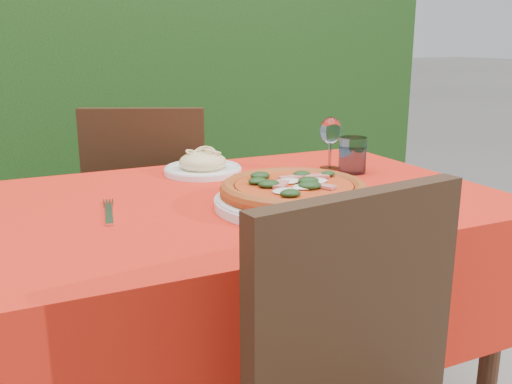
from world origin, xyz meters
name	(u,v)px	position (x,y,z in m)	size (l,w,h in m)	color
hedge	(109,85)	(0.00, 1.55, 0.92)	(3.20, 0.55, 1.78)	black
dining_table	(241,253)	(0.00, 0.00, 0.60)	(1.26, 0.86, 0.75)	#412314
chair_far	(151,213)	(-0.05, 0.69, 0.52)	(0.54, 0.54, 0.91)	black
pizza_plate	(294,193)	(0.07, -0.14, 0.78)	(0.44, 0.44, 0.07)	silver
pasta_plate	(203,166)	(0.00, 0.28, 0.77)	(0.22, 0.22, 0.06)	white
water_glass	(352,157)	(0.40, 0.10, 0.79)	(0.08, 0.08, 0.10)	silver
wine_glass	(331,133)	(0.36, 0.16, 0.86)	(0.06, 0.06, 0.16)	silver
fork	(109,214)	(-0.33, -0.02, 0.75)	(0.03, 0.21, 0.01)	silver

